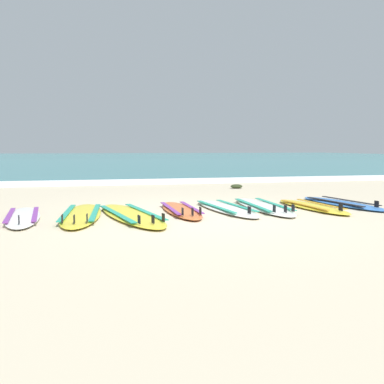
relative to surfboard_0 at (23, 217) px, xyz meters
The scene contains 12 objects.
ground_plane 2.73m from the surfboard_0, ahead, with size 80.00×80.00×0.00m, color beige.
sea 35.38m from the surfboard_0, 85.63° to the left, with size 80.00×60.00×0.10m, color teal.
wave_foam_strip 6.26m from the surfboard_0, 64.49° to the left, with size 80.00×0.75×0.11m, color white.
surfboard_0 is the anchor object (origin of this frame).
surfboard_1 0.85m from the surfboard_0, ahead, with size 0.68×2.35×0.18m.
surfboard_2 1.60m from the surfboard_0, ahead, with size 1.21×2.58×0.18m.
surfboard_3 2.44m from the surfboard_0, ahead, with size 0.59×2.01×0.18m.
surfboard_4 3.23m from the surfboard_0, ahead, with size 0.85×2.21×0.18m.
surfboard_5 3.93m from the surfboard_0, ahead, with size 0.60×2.31×0.18m.
surfboard_6 4.76m from the surfboard_0, ahead, with size 0.72×1.97×0.18m.
surfboard_7 5.52m from the surfboard_0, ahead, with size 0.88×2.12×0.18m.
seaweed_clump_near_shoreline 5.90m from the surfboard_0, 39.06° to the left, with size 0.31×0.25×0.11m, color #2D381E.
Camera 1 is at (-1.48, -5.98, 1.07)m, focal length 37.99 mm.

